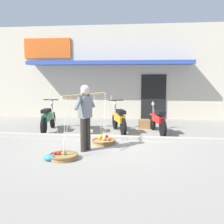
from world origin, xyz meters
TOP-DOWN VIEW (x-y plane):
  - ground_plane at (0.00, 0.00)m, footprint 90.00×90.00m
  - sidewalk_curb at (0.00, 0.70)m, footprint 20.00×0.24m
  - fruit_vendor at (-0.26, -0.68)m, footprint 0.75×1.55m
  - fruit_basket_left_side at (-0.61, -1.45)m, footprint 0.69×0.69m
  - fruit_basket_right_side at (0.10, 0.09)m, footprint 0.69×0.69m
  - motorcycle_nearest_shop at (-2.11, 1.61)m, footprint 0.54×1.82m
  - motorcycle_second_in_row at (-0.82, 1.67)m, footprint 0.56×1.80m
  - motorcycle_third_in_row at (0.38, 1.70)m, footprint 0.74×1.75m
  - motorcycle_end_of_row at (1.68, 1.72)m, footprint 0.62×1.79m
  - storefront_building at (-0.33, 7.37)m, footprint 13.00×6.00m
  - plastic_litter_bag at (-0.89, -1.61)m, footprint 0.28×0.22m
  - wooden_crate at (1.23, 2.58)m, footprint 0.44×0.36m

SIDE VIEW (x-z plane):
  - ground_plane at x=0.00m, z-range 0.00..0.00m
  - sidewalk_curb at x=0.00m, z-range 0.00..0.10m
  - plastic_litter_bag at x=-0.89m, z-range 0.00..0.14m
  - fruit_basket_left_side at x=-0.61m, z-range -0.65..0.80m
  - fruit_basket_right_side at x=0.10m, z-range -0.65..0.80m
  - wooden_crate at x=1.23m, z-range 0.00..0.32m
  - motorcycle_nearest_shop at x=-2.11m, z-range -0.09..1.00m
  - motorcycle_second_in_row at x=-0.82m, z-range -0.09..1.00m
  - motorcycle_third_in_row at x=0.38m, z-range -0.09..1.00m
  - motorcycle_end_of_row at x=1.68m, z-range -0.09..1.00m
  - fruit_vendor at x=-0.26m, z-range 0.13..1.83m
  - storefront_building at x=-0.33m, z-range 0.00..4.20m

